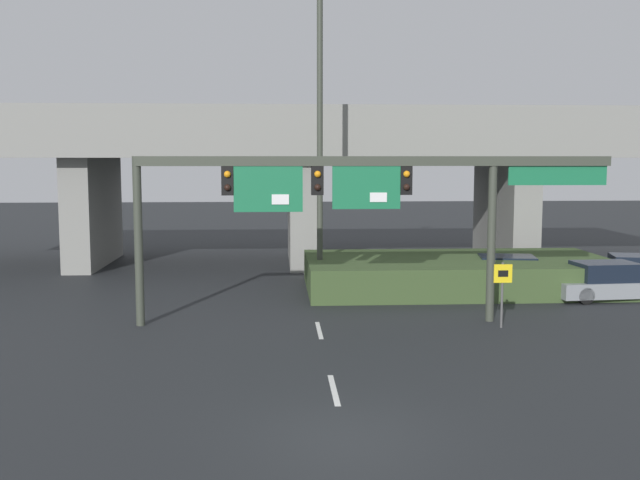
{
  "coord_description": "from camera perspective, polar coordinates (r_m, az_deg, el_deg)",
  "views": [
    {
      "loc": [
        -1.33,
        -14.37,
        5.51
      ],
      "look_at": [
        0.0,
        8.64,
        2.97
      ],
      "focal_mm": 42.0,
      "sensor_mm": 36.0,
      "label": 1
    }
  ],
  "objects": [
    {
      "name": "parked_sedan_mid_right",
      "position": [
        31.3,
        21.07,
        -3.02
      ],
      "size": [
        4.55,
        2.16,
        1.47
      ],
      "rotation": [
        0.0,
        0.0,
        0.08
      ],
      "color": "gray",
      "rests_on": "ground"
    },
    {
      "name": "parked_sedan_near_right",
      "position": [
        32.66,
        14.23,
        -2.48
      ],
      "size": [
        4.62,
        2.48,
        1.39
      ],
      "rotation": [
        0.0,
        0.0,
        -0.15
      ],
      "color": "maroon",
      "rests_on": "ground"
    },
    {
      "name": "lane_markings",
      "position": [
        27.2,
        -0.44,
        -5.4
      ],
      "size": [
        0.14,
        21.04,
        0.01
      ],
      "color": "silver",
      "rests_on": "ground"
    },
    {
      "name": "overpass_bridge",
      "position": [
        39.1,
        -1.37,
        6.23
      ],
      "size": [
        38.15,
        9.34,
        7.95
      ],
      "color": "gray",
      "rests_on": "ground"
    },
    {
      "name": "highway_light_pole_near",
      "position": [
        30.74,
        -0.01,
        10.2
      ],
      "size": [
        0.7,
        0.36,
        14.46
      ],
      "color": "#383D33",
      "rests_on": "ground"
    },
    {
      "name": "speed_limit_sign",
      "position": [
        24.94,
        13.73,
        -3.38
      ],
      "size": [
        0.6,
        0.11,
        2.14
      ],
      "color": "#4C4C4C",
      "rests_on": "ground"
    },
    {
      "name": "ground_plane",
      "position": [
        15.45,
        1.91,
        -14.61
      ],
      "size": [
        160.0,
        160.0,
        0.0
      ],
      "primitive_type": "plane",
      "color": "black"
    },
    {
      "name": "grass_embankment",
      "position": [
        32.03,
        10.43,
        -2.53
      ],
      "size": [
        12.68,
        6.57,
        1.32
      ],
      "color": "#384C28",
      "rests_on": "ground"
    },
    {
      "name": "signal_gantry",
      "position": [
        24.67,
        2.64,
        4.01
      ],
      "size": [
        15.78,
        0.44,
        5.56
      ],
      "color": "#383D33",
      "rests_on": "ground"
    }
  ]
}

